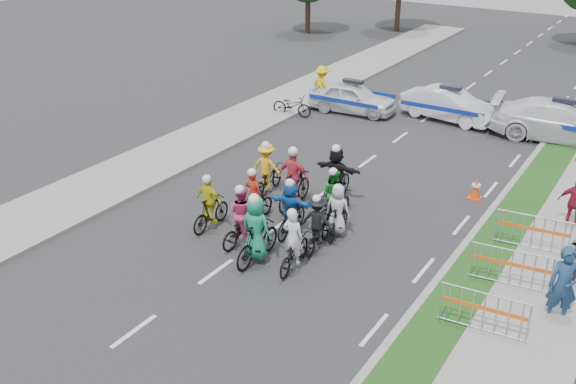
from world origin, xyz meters
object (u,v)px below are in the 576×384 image
Objects in this scene: rider_2 at (243,221)px; barrier_0 at (484,314)px; spectator_0 at (563,285)px; rider_3 at (210,208)px; rider_5 at (291,211)px; rider_8 at (334,200)px; rider_4 at (318,227)px; rider_11 at (336,177)px; rider_6 at (254,204)px; cone_0 at (476,188)px; marshal_hiviz at (322,85)px; parked_bike at (292,105)px; rider_9 at (294,184)px; police_car_1 at (449,105)px; rider_10 at (267,173)px; spectator_2 at (575,203)px; police_car_0 at (352,98)px; rider_0 at (294,248)px; rider_7 at (338,216)px; barrier_2 at (532,234)px; police_car_2 at (561,121)px; barrier_1 at (511,270)px.

barrier_0 is at bearing 179.79° from rider_2.
rider_3 is at bearing 162.97° from spectator_0.
rider_5 is 1.57m from rider_8.
rider_11 is (-1.06, 3.00, 0.15)m from rider_4.
rider_6 is at bearing 62.19° from rider_11.
cone_0 is (-2.36, 6.94, -0.22)m from barrier_0.
marshal_hiviz is (-6.13, 9.98, 0.25)m from rider_8.
rider_4 is 0.94× the size of parked_bike.
rider_9 is at bearing -51.74° from rider_4.
rider_2 reaches higher than police_car_1.
rider_11 is (2.18, 0.72, 0.10)m from rider_10.
rider_8 is at bearing -140.41° from rider_3.
rider_9 is at bearing 146.32° from spectator_0.
spectator_2 is (7.68, 3.23, 0.03)m from rider_9.
rider_6 reaches higher than police_car_0.
cone_0 is (7.53, -5.84, -0.33)m from police_car_0.
rider_0 is 1.84m from rider_5.
rider_0 is 1.23m from rider_4.
spectator_2 is (5.73, 5.12, 0.15)m from rider_4.
rider_7 is at bearing -105.96° from rider_4.
spectator_2 is at bearing 72.47° from barrier_2.
rider_10 is 0.47× the size of police_car_0.
marshal_hiviz is (-3.35, 9.45, 0.19)m from rider_10.
spectator_2 is at bearing -147.39° from rider_8.
rider_10 is 0.95× the size of rider_11.
rider_9 is 1.43m from rider_11.
marshal_hiviz is (-4.65, 12.59, 0.22)m from rider_2.
rider_2 is 3.00m from rider_8.
police_car_0 is (-4.96, 10.49, 0.01)m from rider_7.
barrier_0 is (7.00, -0.49, -0.12)m from rider_2.
rider_6 is at bearing 146.33° from police_car_2.
rider_3 is at bearing 178.08° from police_car_1.
rider_7 is 0.84× the size of barrier_2.
barrier_1 is at bearing -63.48° from cone_0.
rider_7 is 12.35m from police_car_2.
rider_3 is 0.88× the size of barrier_1.
barrier_1 is (5.87, -11.85, -0.12)m from police_car_1.
rider_10 reaches higher than cone_0.
rider_9 is 2.93× the size of cone_0.
rider_2 is at bearing 175.99° from barrier_0.
police_car_2 is at bearing 95.08° from barrier_0.
rider_9 reaches higher than spectator_0.
police_car_2 is 11.93m from barrier_1.
rider_2 reaches higher than spectator_2.
rider_9 reaches higher than rider_5.
spectator_2 is (6.79, 4.83, 0.06)m from rider_5.
police_car_1 is 11.32m from barrier_2.
spectator_2 reaches higher than barrier_1.
parked_bike is at bearing 158.09° from spectator_2.
spectator_2 is (7.67, 5.98, 0.13)m from rider_2.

